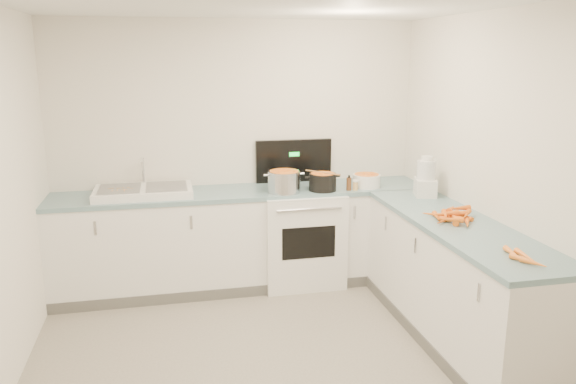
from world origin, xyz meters
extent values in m
cube|color=white|center=(0.00, 1.70, 0.45)|extent=(3.50, 0.60, 0.90)
cube|color=#6E929C|center=(0.00, 1.70, 0.92)|extent=(3.50, 0.62, 0.04)
cube|color=white|center=(1.45, 0.30, 0.45)|extent=(0.60, 2.20, 0.90)
cube|color=#6E929C|center=(1.45, 0.30, 0.92)|extent=(0.62, 2.20, 0.04)
cube|color=white|center=(0.55, 1.68, 0.45)|extent=(0.76, 0.65, 0.90)
cube|color=black|center=(0.55, 1.98, 1.15)|extent=(0.76, 0.05, 0.42)
cube|color=white|center=(-0.90, 1.70, 0.97)|extent=(0.86, 0.52, 0.07)
cube|color=slate|center=(-1.10, 1.70, 1.01)|extent=(0.36, 0.42, 0.01)
cube|color=slate|center=(-0.70, 1.70, 1.01)|extent=(0.36, 0.42, 0.01)
cylinder|color=silver|center=(-0.90, 1.92, 1.13)|extent=(0.03, 0.03, 0.24)
cylinder|color=silver|center=(0.36, 1.54, 1.03)|extent=(0.34, 0.34, 0.22)
cylinder|color=black|center=(0.73, 1.53, 1.01)|extent=(0.33, 0.33, 0.18)
cylinder|color=#AD7A47|center=(0.73, 1.53, 1.11)|extent=(0.26, 0.29, 0.02)
cylinder|color=white|center=(1.18, 1.59, 1.00)|extent=(0.30, 0.30, 0.12)
cylinder|color=#593319|center=(0.97, 1.49, 1.00)|extent=(0.05, 0.05, 0.12)
cylinder|color=#E5B266|center=(1.03, 1.48, 0.98)|extent=(0.05, 0.05, 0.08)
cube|color=white|center=(1.56, 1.13, 1.02)|extent=(0.23, 0.26, 0.16)
cylinder|color=silver|center=(1.56, 1.13, 1.18)|extent=(0.17, 0.17, 0.17)
cylinder|color=white|center=(1.56, 1.13, 1.28)|extent=(0.10, 0.10, 0.04)
cone|color=orange|center=(1.33, 0.33, 0.96)|extent=(0.19, 0.15, 0.04)
cone|color=orange|center=(1.47, 0.42, 0.96)|extent=(0.19, 0.07, 0.04)
cone|color=orange|center=(1.42, 0.29, 0.96)|extent=(0.14, 0.18, 0.05)
cone|color=orange|center=(1.34, 0.50, 0.96)|extent=(0.17, 0.14, 0.04)
cone|color=orange|center=(1.53, 0.41, 0.96)|extent=(0.08, 0.22, 0.04)
cone|color=orange|center=(1.42, 0.37, 0.96)|extent=(0.15, 0.14, 0.04)
cone|color=orange|center=(1.33, 0.44, 0.96)|extent=(0.09, 0.19, 0.04)
cone|color=orange|center=(1.46, 0.22, 0.96)|extent=(0.11, 0.17, 0.04)
cone|color=orange|center=(1.43, 0.41, 0.96)|extent=(0.11, 0.22, 0.04)
cone|color=orange|center=(1.46, 0.43, 0.96)|extent=(0.19, 0.15, 0.04)
cone|color=orange|center=(1.37, 0.31, 0.96)|extent=(0.15, 0.17, 0.05)
cone|color=orange|center=(1.53, 0.36, 0.99)|extent=(0.16, 0.19, 0.04)
cone|color=orange|center=(1.36, 0.37, 0.99)|extent=(0.11, 0.19, 0.04)
cone|color=orange|center=(1.42, 0.37, 0.98)|extent=(0.07, 0.21, 0.04)
cone|color=orange|center=(1.46, 0.46, 1.01)|extent=(0.15, 0.17, 0.05)
cone|color=orange|center=(1.34, 0.25, 0.99)|extent=(0.18, 0.11, 0.05)
cone|color=orange|center=(1.45, 0.41, 0.99)|extent=(0.17, 0.12, 0.04)
cone|color=orange|center=(1.37, 0.38, 0.99)|extent=(0.22, 0.06, 0.05)
cone|color=orange|center=(1.52, 0.46, 1.01)|extent=(0.19, 0.05, 0.04)
cone|color=orange|center=(1.45, 0.37, 0.99)|extent=(0.19, 0.05, 0.04)
cone|color=orange|center=(1.43, -0.60, 0.96)|extent=(0.11, 0.17, 0.04)
cone|color=orange|center=(1.40, -0.54, 0.96)|extent=(0.10, 0.18, 0.04)
cone|color=orange|center=(1.45, -0.48, 0.96)|extent=(0.05, 0.20, 0.04)
cone|color=orange|center=(1.41, -0.42, 0.96)|extent=(0.06, 0.19, 0.04)
cube|color=tan|center=(-1.03, 1.70, 1.02)|extent=(0.02, 0.03, 0.00)
cube|color=tan|center=(-1.06, 1.59, 1.02)|extent=(0.01, 0.05, 0.00)
cube|color=tan|center=(-1.00, 1.67, 1.02)|extent=(0.04, 0.02, 0.00)
cube|color=tan|center=(-1.15, 1.67, 1.01)|extent=(0.02, 0.04, 0.00)
cube|color=tan|center=(-1.13, 1.74, 1.01)|extent=(0.04, 0.04, 0.00)
cube|color=tan|center=(-1.11, 1.69, 1.02)|extent=(0.04, 0.02, 0.00)
cube|color=tan|center=(-1.06, 1.63, 1.02)|extent=(0.05, 0.02, 0.00)
cube|color=tan|center=(-1.07, 1.69, 1.02)|extent=(0.03, 0.03, 0.00)
cube|color=tan|center=(-1.18, 1.62, 1.01)|extent=(0.03, 0.02, 0.00)
cube|color=tan|center=(-1.18, 1.70, 1.02)|extent=(0.05, 0.02, 0.00)
cube|color=tan|center=(-1.12, 1.62, 1.02)|extent=(0.01, 0.05, 0.00)
cube|color=tan|center=(-1.16, 1.61, 1.02)|extent=(0.02, 0.05, 0.00)
cube|color=tan|center=(-1.06, 1.60, 1.02)|extent=(0.01, 0.04, 0.00)
camera|label=1|loc=(-0.68, -3.37, 2.16)|focal=35.00mm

